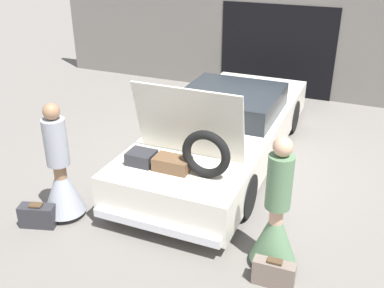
# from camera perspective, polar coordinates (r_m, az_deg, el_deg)

# --- Properties ---
(ground_plane) EXTENTS (40.00, 40.00, 0.00)m
(ground_plane) POSITION_cam_1_polar(r_m,az_deg,el_deg) (8.28, 3.98, -1.68)
(ground_plane) COLOR slate
(garage_wall_back) EXTENTS (12.00, 0.14, 2.80)m
(garage_wall_back) POSITION_cam_1_polar(r_m,az_deg,el_deg) (11.36, 10.87, 13.04)
(garage_wall_back) COLOR slate
(garage_wall_back) RESTS_ON ground_plane
(car) EXTENTS (1.97, 5.45, 1.87)m
(car) POSITION_cam_1_polar(r_m,az_deg,el_deg) (8.04, 4.12, 1.87)
(car) COLOR silver
(car) RESTS_ON ground_plane
(person_left) EXTENTS (0.61, 0.61, 1.74)m
(person_left) POSITION_cam_1_polar(r_m,az_deg,el_deg) (6.61, -16.31, -4.13)
(person_left) COLOR #997051
(person_left) RESTS_ON ground_plane
(person_right) EXTENTS (0.57, 0.57, 1.75)m
(person_right) POSITION_cam_1_polar(r_m,az_deg,el_deg) (5.54, 10.57, -9.69)
(person_right) COLOR tan
(person_right) RESTS_ON ground_plane
(suitcase_beside_left_person) EXTENTS (0.53, 0.34, 0.36)m
(suitcase_beside_left_person) POSITION_cam_1_polar(r_m,az_deg,el_deg) (6.73, -19.01, -8.60)
(suitcase_beside_left_person) COLOR #2D2D33
(suitcase_beside_left_person) RESTS_ON ground_plane
(suitcase_beside_right_person) EXTENTS (0.50, 0.17, 0.36)m
(suitcase_beside_right_person) POSITION_cam_1_polar(r_m,az_deg,el_deg) (5.53, 10.33, -15.86)
(suitcase_beside_right_person) COLOR #75665B
(suitcase_beside_right_person) RESTS_ON ground_plane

